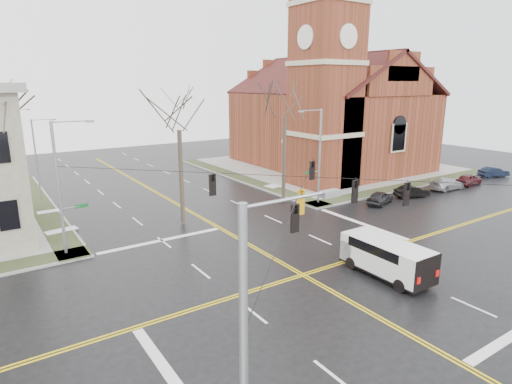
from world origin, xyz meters
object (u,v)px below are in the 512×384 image
streetlight_north_a (37,156)px  signal_pole_nw (61,185)px  signal_pole_sw (251,379)px  cargo_van (383,255)px  parked_car_a (380,197)px  streetlight_north_b (16,136)px  tree_nw_near (179,124)px  church (328,106)px  parked_car_d (469,179)px  parked_car_e (494,172)px  tree_ne (285,111)px  parked_car_b (412,191)px  parked_car_c (447,184)px  signal_pole_ne (318,154)px

streetlight_north_a → signal_pole_nw: bearing=-92.3°
signal_pole_nw → signal_pole_sw: size_ratio=1.00×
cargo_van → parked_car_a: bearing=41.3°
streetlight_north_b → signal_pole_sw: bearing=-90.6°
tree_nw_near → streetlight_north_a: bearing=120.6°
church → parked_car_d: 19.80m
church → parked_car_e: bearing=-50.5°
signal_pole_sw → tree_ne: (20.23, 25.17, 4.00)m
cargo_van → parked_car_b: cargo_van is taller
streetlight_north_b → cargo_van: 52.85m
tree_nw_near → parked_car_d: bearing=-9.4°
streetlight_north_b → parked_car_b: (31.90, -40.02, -3.86)m
church → parked_car_c: (2.47, -16.87, -7.78)m
streetlight_north_b → tree_ne: bearing=-60.3°
signal_pole_sw → tree_nw_near: size_ratio=0.78×
parked_car_b → tree_nw_near: 25.04m
church → parked_car_a: (-8.22, -16.63, -7.79)m
parked_car_e → church: bearing=58.4°
parked_car_a → tree_ne: (-7.63, 5.51, 8.30)m
signal_pole_nw → parked_car_a: bearing=-6.8°
signal_pole_ne → parked_car_e: bearing=-6.3°
signal_pole_ne → parked_car_d: (19.96, -3.72, -4.29)m
parked_car_e → streetlight_north_a: bearing=87.2°
cargo_van → parked_car_d: cargo_van is taller
signal_pole_ne → tree_nw_near: 13.83m
parked_car_a → tree_ne: tree_ne is taller
streetlight_north_b → tree_nw_near: size_ratio=0.69×
parked_car_c → parked_car_d: bearing=-89.2°
signal_pole_ne → tree_ne: size_ratio=0.73×
cargo_van → parked_car_a: size_ratio=1.55×
signal_pole_ne → parked_car_d: bearing=-10.6°
parked_car_a → parked_car_b: bearing=-110.3°
parked_car_b → tree_nw_near: bearing=91.9°
signal_pole_nw → parked_car_c: 38.96m
tree_nw_near → signal_pole_nw: bearing=-169.1°
parked_car_d → cargo_van: bearing=107.4°
parked_car_b → parked_car_c: size_ratio=0.82×
parked_car_b → parked_car_d: 10.03m
streetlight_north_a → parked_car_a: bearing=-36.1°
church → parked_car_b: bearing=-101.8°
tree_ne → tree_nw_near: bearing=-178.1°
streetlight_north_b → tree_nw_near: tree_nw_near is taller
streetlight_north_b → tree_nw_near: 35.98m
parked_car_b → tree_ne: 15.94m
parked_car_e → tree_ne: 30.83m
signal_pole_nw → tree_ne: tree_ne is taller
signal_pole_ne → tree_nw_near: size_ratio=0.78×
signal_pole_ne → tree_ne: bearing=138.1°
parked_car_c → signal_pole_nw: bearing=87.4°
signal_pole_sw → tree_ne: bearing=51.2°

